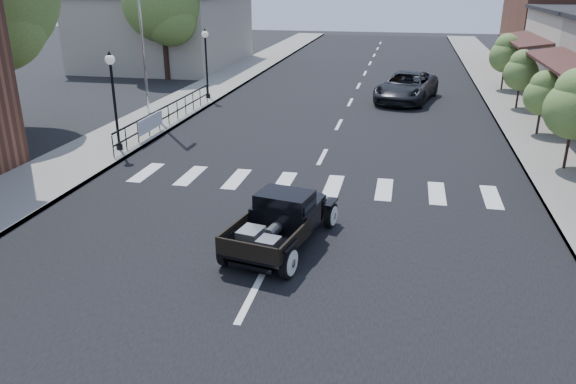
# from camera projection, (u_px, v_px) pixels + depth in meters

# --- Properties ---
(ground) EXTENTS (120.00, 120.00, 0.00)m
(ground) POSITION_uv_depth(u_px,v_px,m) (282.00, 237.00, 14.33)
(ground) COLOR black
(ground) RESTS_ON ground
(road) EXTENTS (14.00, 80.00, 0.02)m
(road) POSITION_uv_depth(u_px,v_px,m) (346.00, 111.00, 28.04)
(road) COLOR black
(road) RESTS_ON ground
(road_markings) EXTENTS (12.00, 60.00, 0.06)m
(road_markings) POSITION_uv_depth(u_px,v_px,m) (333.00, 137.00, 23.47)
(road_markings) COLOR silver
(road_markings) RESTS_ON ground
(sidewalk_left) EXTENTS (3.00, 80.00, 0.15)m
(sidewalk_left) POSITION_uv_depth(u_px,v_px,m) (186.00, 102.00, 29.64)
(sidewalk_left) COLOR gray
(sidewalk_left) RESTS_ON ground
(sidewalk_right) EXTENTS (3.00, 80.00, 0.15)m
(sidewalk_right) POSITION_uv_depth(u_px,v_px,m) (526.00, 117.00, 26.40)
(sidewalk_right) COLOR gray
(sidewalk_right) RESTS_ON ground
(low_building_left) EXTENTS (10.00, 12.00, 5.00)m
(low_building_left) POSITION_uv_depth(u_px,v_px,m) (166.00, 31.00, 41.91)
(low_building_left) COLOR #A09587
(low_building_left) RESTS_ON ground
(railing) EXTENTS (0.08, 10.00, 1.00)m
(railing) POSITION_uv_depth(u_px,v_px,m) (168.00, 113.00, 24.64)
(railing) COLOR black
(railing) RESTS_ON sidewalk_left
(banner) EXTENTS (0.04, 2.20, 0.60)m
(banner) POSITION_uv_depth(u_px,v_px,m) (151.00, 129.00, 22.86)
(banner) COLOR silver
(banner) RESTS_ON sidewalk_left
(lamp_post_b) EXTENTS (0.36, 0.36, 3.63)m
(lamp_post_b) POSITION_uv_depth(u_px,v_px,m) (115.00, 102.00, 20.57)
(lamp_post_b) COLOR black
(lamp_post_b) RESTS_ON sidewalk_left
(lamp_post_c) EXTENTS (0.36, 0.36, 3.63)m
(lamp_post_c) POSITION_uv_depth(u_px,v_px,m) (206.00, 64.00, 29.71)
(lamp_post_c) COLOR black
(lamp_post_c) RESTS_ON sidewalk_left
(big_tree_far) EXTENTS (4.94, 4.94, 7.26)m
(big_tree_far) POSITION_uv_depth(u_px,v_px,m) (164.00, 22.00, 35.55)
(big_tree_far) COLOR #526E2F
(big_tree_far) RESTS_ON ground
(small_tree_b) EXTENTS (1.95, 1.95, 3.25)m
(small_tree_b) POSITION_uv_depth(u_px,v_px,m) (572.00, 121.00, 18.52)
(small_tree_b) COLOR #567636
(small_tree_b) RESTS_ON sidewalk_right
(small_tree_c) EXTENTS (1.50, 1.50, 2.50)m
(small_tree_c) POSITION_uv_depth(u_px,v_px,m) (541.00, 104.00, 22.86)
(small_tree_c) COLOR #567636
(small_tree_c) RESTS_ON sidewalk_right
(small_tree_d) EXTENTS (1.64, 1.64, 2.74)m
(small_tree_d) POSITION_uv_depth(u_px,v_px,m) (520.00, 80.00, 27.49)
(small_tree_d) COLOR #567636
(small_tree_d) RESTS_ON sidewalk_right
(small_tree_e) EXTENTS (1.82, 1.82, 3.04)m
(small_tree_e) POSITION_uv_depth(u_px,v_px,m) (505.00, 63.00, 32.12)
(small_tree_e) COLOR #567636
(small_tree_e) RESTS_ON sidewalk_right
(hotrod_pickup) EXTENTS (2.61, 4.26, 1.38)m
(hotrod_pickup) POSITION_uv_depth(u_px,v_px,m) (282.00, 220.00, 13.62)
(hotrod_pickup) COLOR black
(hotrod_pickup) RESTS_ON ground
(second_car) EXTENTS (3.68, 5.93, 1.53)m
(second_car) POSITION_uv_depth(u_px,v_px,m) (406.00, 87.00, 29.98)
(second_car) COLOR black
(second_car) RESTS_ON ground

